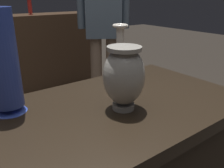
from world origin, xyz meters
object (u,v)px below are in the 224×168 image
Objects in this scene: vase_centerpiece at (124,76)px; shelf_vase_right at (30,6)px; vase_tall_behind at (3,64)px; visitor_near_right at (103,19)px; vase_left_accent at (120,62)px.

vase_centerpiece is 2.30m from shelf_vase_right.
visitor_near_right reaches higher than vase_tall_behind.
visitor_near_right reaches higher than vase_left_accent.
visitor_near_right is (0.30, -1.05, -0.08)m from shelf_vase_right.
visitor_near_right reaches higher than vase_centerpiece.
shelf_vase_right is (0.80, 2.02, 0.10)m from vase_tall_behind.
vase_tall_behind is 1.47m from visitor_near_right.
visitor_near_right is at bearing 41.44° from vase_tall_behind.
vase_tall_behind is at bearing -173.32° from vase_left_accent.
vase_centerpiece is 0.88× the size of vase_left_accent.
visitor_near_right is at bearing -73.94° from shelf_vase_right.
visitor_near_right is at bearing 59.60° from vase_left_accent.
vase_left_accent is 1.48× the size of shelf_vase_right.
vase_left_accent is at bearing 6.68° from vase_tall_behind.
vase_tall_behind is at bearing -111.58° from shelf_vase_right.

